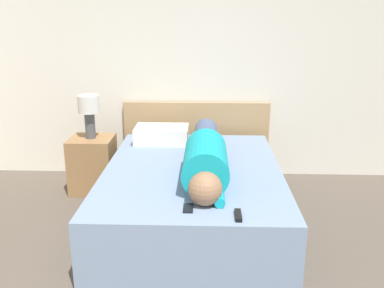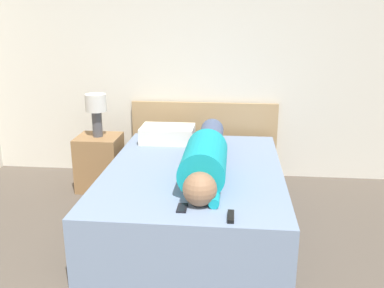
% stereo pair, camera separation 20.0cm
% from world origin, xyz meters
% --- Properties ---
extents(wall_back, '(6.11, 0.06, 2.60)m').
position_xyz_m(wall_back, '(0.00, 3.89, 1.30)').
color(wall_back, silver).
rests_on(wall_back, ground_plane).
extents(bed, '(1.43, 1.99, 0.49)m').
position_xyz_m(bed, '(-0.11, 2.67, 0.25)').
color(bed, '#7589A8').
rests_on(bed, ground_plane).
extents(headboard, '(1.55, 0.04, 0.81)m').
position_xyz_m(headboard, '(-0.11, 3.82, 0.40)').
color(headboard, tan).
rests_on(headboard, ground_plane).
extents(nightstand, '(0.42, 0.39, 0.54)m').
position_xyz_m(nightstand, '(-1.12, 3.34, 0.27)').
color(nightstand, olive).
rests_on(nightstand, ground_plane).
extents(table_lamp, '(0.20, 0.20, 0.42)m').
position_xyz_m(table_lamp, '(-1.12, 3.34, 0.83)').
color(table_lamp, '#4C4C51').
rests_on(table_lamp, nightstand).
extents(person_lying, '(0.33, 1.62, 0.33)m').
position_xyz_m(person_lying, '(-0.00, 2.56, 0.63)').
color(person_lying, '#936B4C').
rests_on(person_lying, bed).
extents(pillow_near_headboard, '(0.51, 0.35, 0.15)m').
position_xyz_m(pillow_near_headboard, '(-0.43, 3.40, 0.57)').
color(pillow_near_headboard, silver).
rests_on(pillow_near_headboard, bed).
extents(tv_remote, '(0.04, 0.15, 0.02)m').
position_xyz_m(tv_remote, '(0.21, 1.80, 0.50)').
color(tv_remote, black).
rests_on(tv_remote, bed).
extents(cell_phone, '(0.06, 0.13, 0.01)m').
position_xyz_m(cell_phone, '(-0.11, 1.91, 0.50)').
color(cell_phone, black).
rests_on(cell_phone, bed).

